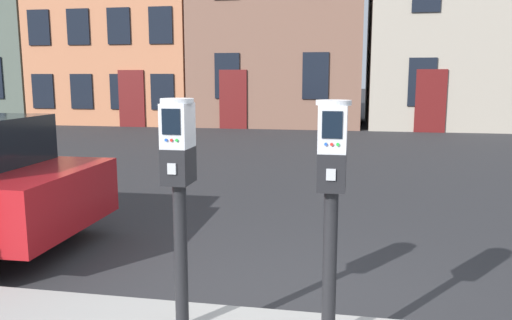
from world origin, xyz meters
The scene contains 4 objects.
parking_meter_near_kerb centered at (-0.48, -0.19, 1.22)m, with size 0.22×0.25×1.57m.
parking_meter_twin_adjacent centered at (0.51, -0.19, 1.22)m, with size 0.22×0.25×1.57m.
townhouse_green_painted centered at (-8.61, 17.31, 4.76)m, with size 6.44×5.63×9.50m.
townhouse_orange_brick centered at (4.61, 17.49, 4.58)m, with size 6.74×6.00×9.16m.
Camera 1 is at (0.61, -3.32, 1.85)m, focal length 35.73 mm.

